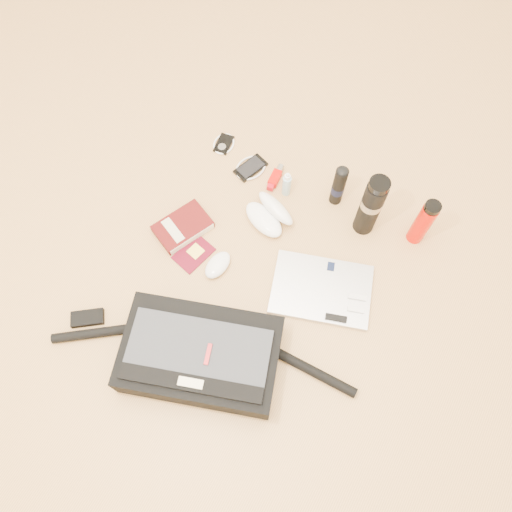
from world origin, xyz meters
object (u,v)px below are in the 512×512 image
laptop (322,290)px  thermos_red (423,222)px  thermos_black (371,206)px  messenger_bag (200,355)px  book (183,227)px

laptop → thermos_red: bearing=42.1°
laptop → thermos_black: 0.33m
thermos_black → thermos_red: thermos_black is taller
messenger_bag → thermos_black: thermos_black is taller
book → thermos_black: 0.67m
messenger_bag → thermos_red: thermos_red is taller
book → thermos_red: 0.84m
laptop → thermos_black: (0.02, 0.30, 0.13)m
messenger_bag → thermos_red: bearing=41.0°
thermos_red → book: bearing=-152.9°
laptop → book: bearing=164.9°
thermos_black → laptop: bearing=-93.7°
messenger_bag → thermos_black: (0.25, 0.70, 0.08)m
messenger_bag → thermos_red: 0.87m
laptop → thermos_black: size_ratio=1.36×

